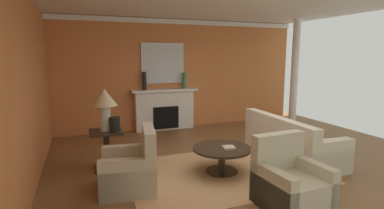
{
  "coord_description": "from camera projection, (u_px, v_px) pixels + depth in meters",
  "views": [
    {
      "loc": [
        -2.6,
        -4.53,
        2.02
      ],
      "look_at": [
        -0.42,
        1.16,
        1.0
      ],
      "focal_mm": 27.69,
      "sensor_mm": 36.0,
      "label": 1
    }
  ],
  "objects": [
    {
      "name": "column_white",
      "position": [
        294.0,
        74.0,
        8.2
      ],
      "size": [
        0.2,
        0.2,
        2.98
      ],
      "primitive_type": "cylinder",
      "color": "white",
      "rests_on": "ground_plane"
    },
    {
      "name": "sofa",
      "position": [
        290.0,
        143.0,
        5.83
      ],
      "size": [
        0.94,
        2.12,
        0.85
      ],
      "color": "beige",
      "rests_on": "ground_plane"
    },
    {
      "name": "crown_moulding",
      "position": [
        179.0,
        22.0,
        7.97
      ],
      "size": [
        7.2,
        0.08,
        0.12
      ],
      "primitive_type": "cube",
      "color": "white"
    },
    {
      "name": "coffee_table",
      "position": [
        222.0,
        154.0,
        5.11
      ],
      "size": [
        1.0,
        1.0,
        0.45
      ],
      "color": "#2D2319",
      "rests_on": "ground_plane"
    },
    {
      "name": "vase_on_side_table",
      "position": [
        115.0,
        124.0,
        5.14
      ],
      "size": [
        0.18,
        0.18,
        0.26
      ],
      "primitive_type": "cylinder",
      "color": "black",
      "rests_on": "side_table"
    },
    {
      "name": "area_rug",
      "position": [
        221.0,
        172.0,
        5.16
      ],
      "size": [
        3.24,
        2.31,
        0.01
      ],
      "primitive_type": "cube",
      "color": "tan",
      "rests_on": "ground_plane"
    },
    {
      "name": "vase_mantel_right",
      "position": [
        184.0,
        81.0,
        8.09
      ],
      "size": [
        0.11,
        0.11,
        0.43
      ],
      "primitive_type": "cylinder",
      "color": "#33703D",
      "rests_on": "fireplace"
    },
    {
      "name": "ground_plane",
      "position": [
        236.0,
        167.0,
        5.42
      ],
      "size": [
        8.59,
        8.59,
        0.0
      ],
      "primitive_type": "plane",
      "color": "brown"
    },
    {
      "name": "mantel_mirror",
      "position": [
        163.0,
        63.0,
        7.98
      ],
      "size": [
        1.18,
        0.04,
        1.08
      ],
      "primitive_type": "cube",
      "color": "silver"
    },
    {
      "name": "armchair_near_window",
      "position": [
        131.0,
        170.0,
        4.45
      ],
      "size": [
        0.92,
        0.92,
        0.95
      ],
      "color": "#C1B293",
      "rests_on": "ground_plane"
    },
    {
      "name": "book_red_cover",
      "position": [
        229.0,
        147.0,
        5.03
      ],
      "size": [
        0.23,
        0.23,
        0.03
      ],
      "primitive_type": "cube",
      "rotation": [
        0.0,
        0.0,
        -0.16
      ],
      "color": "tan",
      "rests_on": "coffee_table"
    },
    {
      "name": "armchair_facing_fireplace",
      "position": [
        290.0,
        185.0,
        3.95
      ],
      "size": [
        0.84,
        0.84,
        0.95
      ],
      "color": "#C1B293",
      "rests_on": "ground_plane"
    },
    {
      "name": "table_lamp",
      "position": [
        104.0,
        101.0,
        5.13
      ],
      "size": [
        0.44,
        0.44,
        0.75
      ],
      "color": "beige",
      "rests_on": "side_table"
    },
    {
      "name": "fireplace",
      "position": [
        165.0,
        110.0,
        8.08
      ],
      "size": [
        1.8,
        0.35,
        1.12
      ],
      "color": "white",
      "rests_on": "ground_plane"
    },
    {
      "name": "side_table",
      "position": [
        107.0,
        147.0,
        5.27
      ],
      "size": [
        0.56,
        0.56,
        0.7
      ],
      "color": "#2D2319",
      "rests_on": "ground_plane"
    },
    {
      "name": "wall_fireplace",
      "position": [
        178.0,
        74.0,
        8.27
      ],
      "size": [
        7.2,
        0.12,
        2.98
      ],
      "primitive_type": "cube",
      "color": "#CC723D",
      "rests_on": "ground_plane"
    },
    {
      "name": "wall_window",
      "position": [
        23.0,
        92.0,
        4.27
      ],
      "size": [
        0.12,
        7.21,
        2.98
      ],
      "primitive_type": "cube",
      "color": "#CC723D",
      "rests_on": "ground_plane"
    },
    {
      "name": "vase_mantel_left",
      "position": [
        144.0,
        81.0,
        7.7
      ],
      "size": [
        0.11,
        0.11,
        0.48
      ],
      "primitive_type": "cylinder",
      "color": "black",
      "rests_on": "fireplace"
    }
  ]
}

